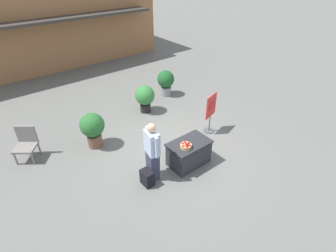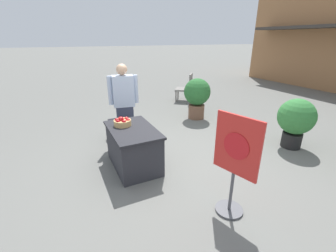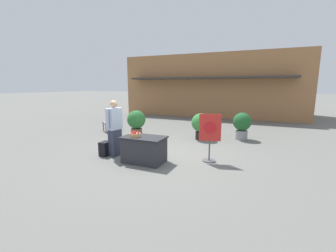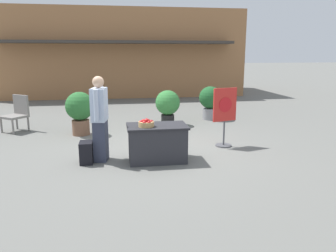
{
  "view_description": "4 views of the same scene",
  "coord_description": "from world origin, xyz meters",
  "px_view_note": "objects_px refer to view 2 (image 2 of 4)",
  "views": [
    {
      "loc": [
        -3.98,
        -4.75,
        4.91
      ],
      "look_at": [
        -0.29,
        -0.09,
        1.03
      ],
      "focal_mm": 28.0,
      "sensor_mm": 36.0,
      "label": 1
    },
    {
      "loc": [
        3.32,
        -1.68,
        2.12
      ],
      "look_at": [
        -0.45,
        0.16,
        0.47
      ],
      "focal_mm": 24.0,
      "sensor_mm": 36.0,
      "label": 2
    },
    {
      "loc": [
        2.9,
        -5.84,
        2.07
      ],
      "look_at": [
        0.41,
        -0.12,
        0.94
      ],
      "focal_mm": 24.0,
      "sensor_mm": 36.0,
      "label": 3
    },
    {
      "loc": [
        -0.8,
        -6.81,
        2.07
      ],
      "look_at": [
        0.21,
        -0.45,
        0.63
      ],
      "focal_mm": 35.0,
      "sensor_mm": 36.0,
      "label": 4
    }
  ],
  "objects_px": {
    "apple_basket": "(122,122)",
    "potted_plant_far_right": "(197,95)",
    "patio_chair": "(187,86)",
    "backpack": "(117,128)",
    "potted_plant_near_left": "(296,119)",
    "person_visitor": "(124,104)",
    "display_table": "(133,148)",
    "poster_board": "(235,163)"
  },
  "relations": [
    {
      "from": "apple_basket",
      "to": "potted_plant_far_right",
      "type": "height_order",
      "value": "potted_plant_far_right"
    },
    {
      "from": "patio_chair",
      "to": "potted_plant_far_right",
      "type": "bearing_deg",
      "value": 105.79
    },
    {
      "from": "backpack",
      "to": "potted_plant_near_left",
      "type": "distance_m",
      "value": 3.76
    },
    {
      "from": "potted_plant_far_right",
      "to": "backpack",
      "type": "bearing_deg",
      "value": -82.0
    },
    {
      "from": "backpack",
      "to": "person_visitor",
      "type": "bearing_deg",
      "value": 24.96
    },
    {
      "from": "display_table",
      "to": "patio_chair",
      "type": "xyz_separation_m",
      "value": [
        -3.39,
        3.05,
        0.16
      ]
    },
    {
      "from": "potted_plant_far_right",
      "to": "potted_plant_near_left",
      "type": "xyz_separation_m",
      "value": [
        2.39,
        0.79,
        -0.05
      ]
    },
    {
      "from": "backpack",
      "to": "display_table",
      "type": "bearing_deg",
      "value": -2.12
    },
    {
      "from": "poster_board",
      "to": "potted_plant_near_left",
      "type": "xyz_separation_m",
      "value": [
        -0.91,
        2.39,
        -0.12
      ]
    },
    {
      "from": "display_table",
      "to": "person_visitor",
      "type": "relative_size",
      "value": 0.7
    },
    {
      "from": "person_visitor",
      "to": "backpack",
      "type": "bearing_deg",
      "value": -145.69
    },
    {
      "from": "person_visitor",
      "to": "backpack",
      "type": "height_order",
      "value": "person_visitor"
    },
    {
      "from": "apple_basket",
      "to": "backpack",
      "type": "distance_m",
      "value": 1.29
    },
    {
      "from": "poster_board",
      "to": "backpack",
      "type": "bearing_deg",
      "value": -92.04
    },
    {
      "from": "potted_plant_far_right",
      "to": "patio_chair",
      "type": "bearing_deg",
      "value": 158.23
    },
    {
      "from": "patio_chair",
      "to": "potted_plant_near_left",
      "type": "height_order",
      "value": "potted_plant_near_left"
    },
    {
      "from": "person_visitor",
      "to": "potted_plant_near_left",
      "type": "relative_size",
      "value": 1.62
    },
    {
      "from": "display_table",
      "to": "potted_plant_far_right",
      "type": "height_order",
      "value": "potted_plant_far_right"
    },
    {
      "from": "display_table",
      "to": "apple_basket",
      "type": "xyz_separation_m",
      "value": [
        -0.21,
        -0.1,
        0.42
      ]
    },
    {
      "from": "display_table",
      "to": "person_visitor",
      "type": "distance_m",
      "value": 1.2
    },
    {
      "from": "backpack",
      "to": "potted_plant_near_left",
      "type": "height_order",
      "value": "potted_plant_near_left"
    },
    {
      "from": "potted_plant_far_right",
      "to": "person_visitor",
      "type": "bearing_deg",
      "value": -74.65
    },
    {
      "from": "display_table",
      "to": "poster_board",
      "type": "xyz_separation_m",
      "value": [
        1.62,
        0.77,
        0.37
      ]
    },
    {
      "from": "person_visitor",
      "to": "potted_plant_near_left",
      "type": "bearing_deg",
      "value": 68.36
    },
    {
      "from": "display_table",
      "to": "person_visitor",
      "type": "bearing_deg",
      "value": 170.65
    },
    {
      "from": "apple_basket",
      "to": "backpack",
      "type": "bearing_deg",
      "value": 172.38
    },
    {
      "from": "apple_basket",
      "to": "potted_plant_far_right",
      "type": "bearing_deg",
      "value": 120.72
    },
    {
      "from": "person_visitor",
      "to": "poster_board",
      "type": "relative_size",
      "value": 1.25
    },
    {
      "from": "patio_chair",
      "to": "display_table",
      "type": "bearing_deg",
      "value": 85.58
    },
    {
      "from": "display_table",
      "to": "potted_plant_near_left",
      "type": "height_order",
      "value": "potted_plant_near_left"
    },
    {
      "from": "backpack",
      "to": "apple_basket",
      "type": "bearing_deg",
      "value": -7.62
    },
    {
      "from": "poster_board",
      "to": "potted_plant_far_right",
      "type": "xyz_separation_m",
      "value": [
        -3.3,
        1.6,
        -0.07
      ]
    },
    {
      "from": "person_visitor",
      "to": "patio_chair",
      "type": "xyz_separation_m",
      "value": [
        -2.31,
        2.87,
        -0.32
      ]
    },
    {
      "from": "backpack",
      "to": "patio_chair",
      "type": "height_order",
      "value": "patio_chair"
    },
    {
      "from": "poster_board",
      "to": "potted_plant_far_right",
      "type": "bearing_deg",
      "value": -131.51
    },
    {
      "from": "backpack",
      "to": "potted_plant_near_left",
      "type": "bearing_deg",
      "value": 56.4
    },
    {
      "from": "potted_plant_far_right",
      "to": "potted_plant_near_left",
      "type": "bearing_deg",
      "value": 18.27
    },
    {
      "from": "display_table",
      "to": "potted_plant_far_right",
      "type": "bearing_deg",
      "value": 125.4
    },
    {
      "from": "poster_board",
      "to": "person_visitor",
      "type": "bearing_deg",
      "value": -93.28
    },
    {
      "from": "apple_basket",
      "to": "potted_plant_near_left",
      "type": "relative_size",
      "value": 0.29
    },
    {
      "from": "potted_plant_near_left",
      "to": "apple_basket",
      "type": "bearing_deg",
      "value": -105.79
    },
    {
      "from": "person_visitor",
      "to": "poster_board",
      "type": "height_order",
      "value": "person_visitor"
    }
  ]
}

